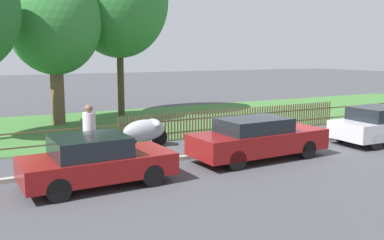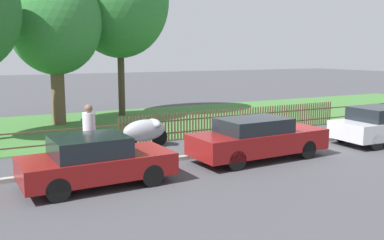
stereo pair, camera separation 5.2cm
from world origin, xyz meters
TOP-DOWN VIEW (x-y plane):
  - ground_plane at (0.00, 0.00)m, footprint 120.00×120.00m
  - kerb_stone at (0.00, 0.10)m, footprint 41.27×0.20m
  - grass_strip at (0.00, 7.82)m, footprint 41.27×9.73m
  - park_fence at (0.00, 2.97)m, footprint 41.27×0.05m
  - parked_car_black_saloon at (-7.29, -1.27)m, footprint 3.88×1.90m
  - parked_car_navy_estate at (-1.96, -1.01)m, footprint 4.61×1.81m
  - parked_car_red_compact at (3.66, -1.16)m, footprint 3.84×1.87m
  - covered_motorcycle at (-4.47, 2.33)m, footprint 1.85×0.89m
  - tree_behind_motorcycle at (-6.21, 9.10)m, footprint 4.32×4.32m
  - tree_mid_park at (-2.58, 10.51)m, footprint 5.26×5.26m
  - pedestrian_near_fence at (-6.89, 0.79)m, footprint 0.53×0.53m

SIDE VIEW (x-z plane):
  - ground_plane at x=0.00m, z-range 0.00..0.00m
  - grass_strip at x=0.00m, z-range 0.00..0.01m
  - kerb_stone at x=0.00m, z-range 0.00..0.12m
  - park_fence at x=0.00m, z-range 0.00..1.09m
  - covered_motorcycle at x=-4.47m, z-range 0.12..1.15m
  - parked_car_black_saloon at x=-7.29m, z-range 0.01..1.32m
  - parked_car_navy_estate at x=-1.96m, z-range 0.02..1.38m
  - parked_car_red_compact at x=3.66m, z-range 0.01..1.40m
  - pedestrian_near_fence at x=-6.89m, z-range 0.12..2.00m
  - tree_behind_motorcycle at x=-6.21m, z-range 1.14..8.48m
  - tree_mid_park at x=-2.58m, z-range 1.55..10.72m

